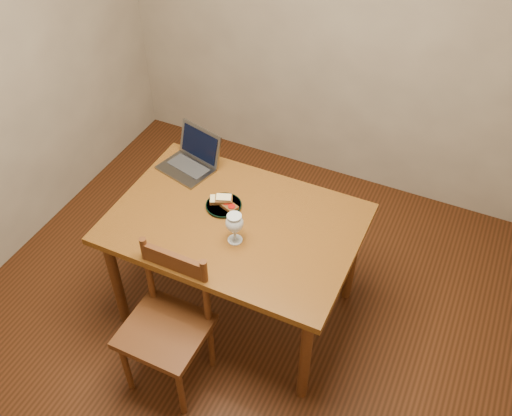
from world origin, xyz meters
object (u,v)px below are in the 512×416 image
at_px(plate, 224,206).
at_px(milk_glass, 235,228).
at_px(chair, 166,321).
at_px(laptop, 192,157).
at_px(table, 235,232).

relative_size(plate, milk_glass, 1.11).
bearing_deg(chair, laptop, 110.42).
distance_m(plate, milk_glass, 0.27).
bearing_deg(laptop, plate, -21.69).
distance_m(chair, milk_glass, 0.58).
bearing_deg(plate, laptop, 143.85).
distance_m(chair, laptop, 0.97).
bearing_deg(plate, chair, -91.17).
xyz_separation_m(chair, plate, (0.01, 0.62, 0.27)).
xyz_separation_m(table, laptop, (-0.43, 0.31, 0.14)).
bearing_deg(table, laptop, 144.14).
relative_size(plate, laptop, 0.55).
bearing_deg(table, milk_glass, -62.57).
relative_size(chair, milk_glass, 2.50).
height_order(chair, laptop, laptop).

